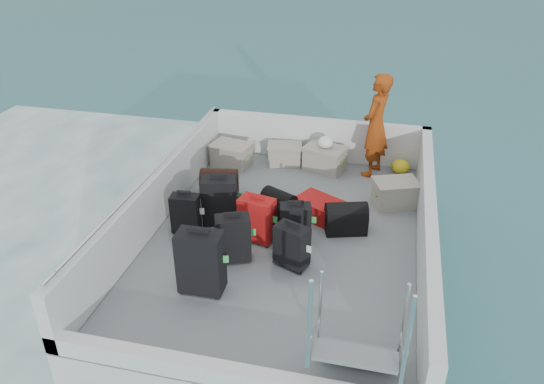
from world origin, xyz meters
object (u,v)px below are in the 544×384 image
at_px(suitcase_6, 292,247).
at_px(crate_0, 231,156).
at_px(suitcase_5, 257,220).
at_px(suitcase_7, 295,224).
at_px(suitcase_1, 186,214).
at_px(crate_3, 395,194).
at_px(passenger, 376,126).
at_px(suitcase_8, 320,208).
at_px(suitcase_3, 201,263).
at_px(suitcase_4, 233,239).
at_px(suitcase_2, 220,201).
at_px(crate_1, 285,155).
at_px(crate_2, 325,159).

bearing_deg(suitcase_6, crate_0, 144.08).
xyz_separation_m(suitcase_5, suitcase_7, (0.48, 0.05, -0.03)).
xyz_separation_m(suitcase_1, suitcase_7, (1.41, 0.09, 0.00)).
distance_m(crate_3, passenger, 1.19).
distance_m(suitcase_1, suitcase_6, 1.52).
distance_m(suitcase_8, crate_3, 1.13).
xyz_separation_m(suitcase_5, crate_0, (-0.96, 1.99, -0.12)).
relative_size(suitcase_3, suitcase_5, 1.25).
relative_size(suitcase_4, suitcase_5, 1.01).
xyz_separation_m(suitcase_6, suitcase_7, (-0.05, 0.48, -0.00)).
relative_size(suitcase_2, crate_1, 1.27).
xyz_separation_m(suitcase_3, suitcase_8, (1.02, 1.84, -0.24)).
bearing_deg(suitcase_4, suitcase_2, 96.35).
distance_m(suitcase_5, crate_3, 2.12).
bearing_deg(suitcase_2, suitcase_7, -26.11).
xyz_separation_m(suitcase_7, suitcase_8, (0.21, 0.69, -0.14)).
height_order(suitcase_4, passenger, passenger).
bearing_deg(suitcase_8, suitcase_4, 173.76).
relative_size(suitcase_7, crate_2, 0.91).
distance_m(suitcase_1, crate_1, 2.43).
relative_size(suitcase_6, crate_2, 0.91).
bearing_deg(suitcase_3, crate_1, 85.34).
xyz_separation_m(crate_0, crate_3, (2.62, -0.69, -0.00)).
height_order(suitcase_2, crate_0, suitcase_2).
distance_m(crate_1, passenger, 1.55).
distance_m(suitcase_7, crate_0, 2.42).
distance_m(suitcase_3, suitcase_7, 1.41).
relative_size(suitcase_4, suitcase_8, 0.92).
height_order(suitcase_7, passenger, passenger).
relative_size(suitcase_1, crate_1, 1.05).
bearing_deg(crate_3, crate_2, 142.18).
height_order(suitcase_3, crate_3, suitcase_3).
bearing_deg(suitcase_7, crate_2, 73.90).
bearing_deg(crate_3, suitcase_7, -133.30).
bearing_deg(suitcase_3, crate_0, 100.19).
relative_size(suitcase_1, passenger, 0.34).
xyz_separation_m(suitcase_6, crate_0, (-1.49, 2.43, -0.10)).
bearing_deg(suitcase_5, suitcase_2, 165.88).
relative_size(suitcase_8, crate_1, 1.26).
distance_m(suitcase_2, crate_1, 2.02).
height_order(suitcase_6, crate_2, suitcase_6).
height_order(suitcase_3, suitcase_4, suitcase_3).
xyz_separation_m(suitcase_4, crate_3, (1.83, 1.79, -0.13)).
bearing_deg(suitcase_5, suitcase_4, -96.25).
height_order(suitcase_5, suitcase_6, suitcase_5).
bearing_deg(suitcase_6, crate_2, 112.55).
distance_m(crate_1, crate_3, 2.03).
relative_size(suitcase_4, crate_0, 1.03).
distance_m(suitcase_1, suitcase_4, 0.89).
distance_m(suitcase_1, passenger, 3.22).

